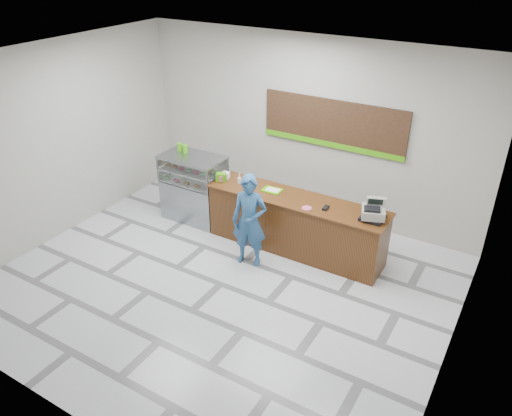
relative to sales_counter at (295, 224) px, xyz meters
The scene contains 16 objects.
floor 1.72m from the sales_counter, 109.54° to the right, with size 7.00×7.00×0.00m, color silver.
back_wall 1.98m from the sales_counter, 110.77° to the left, with size 7.00×7.00×0.00m, color #B2ADA3.
ceiling 3.41m from the sales_counter, 109.54° to the right, with size 7.00×7.00×0.00m, color silver.
sales_counter is the anchor object (origin of this frame).
display_case 2.23m from the sales_counter, behind, with size 1.22×0.72×1.33m.
menu_board 2.00m from the sales_counter, 90.00° to the left, with size 2.80×0.06×0.90m.
cash_register 1.50m from the sales_counter, ahead, with size 0.47×0.48×0.34m.
card_terminal 0.80m from the sales_counter, ahead, with size 0.08×0.15×0.04m, color black.
serving_tray 0.73m from the sales_counter, behind, with size 0.34×0.26×0.02m.
napkin_box 1.61m from the sales_counter, behind, with size 0.13×0.13×0.11m, color white.
straw_cup 1.29m from the sales_counter, behind, with size 0.07×0.07×0.11m, color silver.
promo_box 1.62m from the sales_counter, behind, with size 0.18×0.12×0.16m, color #49AA0F.
donut_decal 0.64m from the sales_counter, 35.75° to the right, with size 0.17×0.17×0.00m, color #DF5083.
green_cup_left 2.75m from the sales_counter, behind, with size 0.10×0.10×0.15m, color #49AA0F.
green_cup_right 2.61m from the sales_counter, behind, with size 0.10×0.10×0.15m, color #49AA0F.
customer 0.95m from the sales_counter, 122.17° to the right, with size 0.60×0.39×1.64m, color #295382.
Camera 1 is at (3.86, -5.30, 5.00)m, focal length 35.00 mm.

